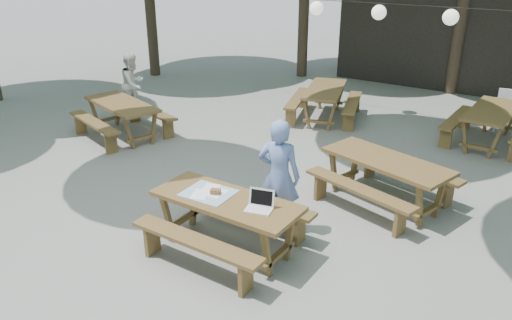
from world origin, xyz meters
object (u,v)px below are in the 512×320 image
Objects in this scene: plastic_chair at (505,119)px; second_person at (133,84)px; main_picnic_table at (227,223)px; woman at (279,176)px; picnic_table_nw at (123,119)px.

second_person is at bearing -164.35° from plastic_chair.
main_picnic_table is 1.35× the size of second_person.
woman is 1.85× the size of plastic_chair.
picnic_table_nw is 1.66m from second_person.
plastic_chair is at bearing 52.26° from picnic_table_nw.
plastic_chair is (2.00, 6.42, -0.57)m from woman.
woman is (0.30, 0.83, 0.44)m from main_picnic_table.
second_person reaches higher than plastic_chair.
main_picnic_table is 1.20× the size of woman.
plastic_chair is at bearing -121.03° from woman.
woman is at bearing -127.06° from second_person.
picnic_table_nw is at bearing -153.48° from plastic_chair.
picnic_table_nw is 1.36× the size of woman.
picnic_table_nw is at bearing -153.93° from second_person.
woman reaches higher than main_picnic_table.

